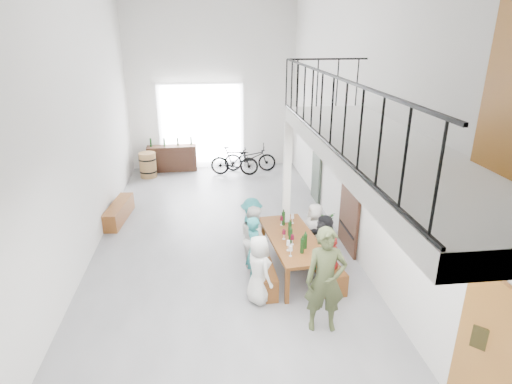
{
  "coord_description": "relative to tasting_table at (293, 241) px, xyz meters",
  "views": [
    {
      "loc": [
        -0.25,
        -8.32,
        4.52
      ],
      "look_at": [
        0.68,
        -0.5,
        1.48
      ],
      "focal_mm": 30.0,
      "sensor_mm": 36.0,
      "label": 1
    }
  ],
  "objects": [
    {
      "name": "floor",
      "position": [
        -1.3,
        1.2,
        -0.71
      ],
      "size": [
        12.0,
        12.0,
        0.0
      ],
      "primitive_type": "plane",
      "color": "slate",
      "rests_on": "ground"
    },
    {
      "name": "room_walls",
      "position": [
        -1.3,
        1.2,
        2.85
      ],
      "size": [
        12.0,
        12.0,
        12.0
      ],
      "color": "white",
      "rests_on": "ground"
    },
    {
      "name": "gateway_portal",
      "position": [
        -1.7,
        7.14,
        0.69
      ],
      "size": [
        2.8,
        0.08,
        2.8
      ],
      "primitive_type": "cube",
      "color": "white",
      "rests_on": "ground"
    },
    {
      "name": "right_wall_decor",
      "position": [
        1.4,
        -0.67,
        1.04
      ],
      "size": [
        0.07,
        8.28,
        5.07
      ],
      "color": "brown",
      "rests_on": "ground"
    },
    {
      "name": "balcony",
      "position": [
        0.68,
        -1.93,
        2.26
      ],
      "size": [
        1.52,
        5.62,
        4.0
      ],
      "color": "white",
      "rests_on": "ground"
    },
    {
      "name": "tasting_table",
      "position": [
        0.0,
        0.0,
        0.0
      ],
      "size": [
        1.06,
        2.18,
        0.79
      ],
      "rotation": [
        0.0,
        0.0,
        0.1
      ],
      "color": "brown",
      "rests_on": "ground"
    },
    {
      "name": "bench_inner",
      "position": [
        -0.59,
        0.03,
        -0.48
      ],
      "size": [
        0.36,
        1.94,
        0.44
      ],
      "primitive_type": "cube",
      "rotation": [
        0.0,
        0.0,
        0.03
      ],
      "color": "brown",
      "rests_on": "ground"
    },
    {
      "name": "bench_wall",
      "position": [
        0.59,
        0.03,
        -0.49
      ],
      "size": [
        0.52,
        1.9,
        0.43
      ],
      "primitive_type": "cube",
      "rotation": [
        0.0,
        0.0,
        0.15
      ],
      "color": "brown",
      "rests_on": "ground"
    },
    {
      "name": "tableware",
      "position": [
        -0.04,
        -0.09,
        0.23
      ],
      "size": [
        0.39,
        1.39,
        0.35
      ],
      "color": "black",
      "rests_on": "tasting_table"
    },
    {
      "name": "side_bench",
      "position": [
        -3.8,
        2.97,
        -0.49
      ],
      "size": [
        0.52,
        1.59,
        0.44
      ],
      "primitive_type": "cube",
      "rotation": [
        0.0,
        0.0,
        -0.12
      ],
      "color": "brown",
      "rests_on": "ground"
    },
    {
      "name": "oak_barrel",
      "position": [
        -3.45,
        6.26,
        -0.3
      ],
      "size": [
        0.55,
        0.55,
        0.8
      ],
      "color": "brown",
      "rests_on": "ground"
    },
    {
      "name": "serving_counter",
      "position": [
        -2.72,
        6.85,
        -0.28
      ],
      "size": [
        1.62,
        0.5,
        0.85
      ],
      "primitive_type": "cube",
      "rotation": [
        0.0,
        0.0,
        0.03
      ],
      "color": "#3B2014",
      "rests_on": "ground"
    },
    {
      "name": "counter_bottles",
      "position": [
        -2.72,
        6.86,
        0.28
      ],
      "size": [
        1.37,
        0.17,
        0.28
      ],
      "color": "black",
      "rests_on": "serving_counter"
    },
    {
      "name": "guest_left_a",
      "position": [
        -0.75,
        -0.81,
        -0.08
      ],
      "size": [
        0.62,
        0.73,
        1.26
      ],
      "primitive_type": "imported",
      "rotation": [
        0.0,
        0.0,
        1.99
      ],
      "color": "silver",
      "rests_on": "ground"
    },
    {
      "name": "guest_left_b",
      "position": [
        -0.75,
        -0.19,
        -0.03
      ],
      "size": [
        0.43,
        0.55,
        1.34
      ],
      "primitive_type": "imported",
      "rotation": [
        0.0,
        0.0,
        1.81
      ],
      "color": "#237275",
      "rests_on": "ground"
    },
    {
      "name": "guest_left_c",
      "position": [
        -0.7,
        0.34,
        -0.04
      ],
      "size": [
        0.65,
        0.75,
        1.32
      ],
      "primitive_type": "imported",
      "rotation": [
        0.0,
        0.0,
        1.84
      ],
      "color": "silver",
      "rests_on": "ground"
    },
    {
      "name": "guest_left_d",
      "position": [
        -0.68,
        0.95,
        -0.09
      ],
      "size": [
        0.6,
        0.87,
        1.24
      ],
      "primitive_type": "imported",
      "rotation": [
        0.0,
        0.0,
        1.38
      ],
      "color": "#237275",
      "rests_on": "ground"
    },
    {
      "name": "guest_right_a",
      "position": [
        0.62,
        -0.53,
        -0.18
      ],
      "size": [
        0.49,
        0.67,
        1.05
      ],
      "primitive_type": "imported",
      "rotation": [
        0.0,
        0.0,
        -2.01
      ],
      "color": "red",
      "rests_on": "ground"
    },
    {
      "name": "guest_right_b",
      "position": [
        0.62,
        0.04,
        -0.11
      ],
      "size": [
        0.59,
        1.16,
        1.19
      ],
      "primitive_type": "imported",
      "rotation": [
        0.0,
        0.0,
        -1.34
      ],
      "color": "black",
      "rests_on": "ground"
    },
    {
      "name": "guest_right_c",
      "position": [
        0.6,
        0.68,
        -0.12
      ],
      "size": [
        0.42,
        0.6,
        1.16
      ],
      "primitive_type": "imported",
      "rotation": [
        0.0,
        0.0,
        -1.47
      ],
      "color": "silver",
      "rests_on": "ground"
    },
    {
      "name": "host_standing",
      "position": [
        0.18,
        -1.63,
        0.17
      ],
      "size": [
        0.68,
        0.49,
        1.75
      ],
      "primitive_type": "imported",
      "rotation": [
        0.0,
        0.0,
        -0.12
      ],
      "color": "#414A29",
      "rests_on": "ground"
    },
    {
      "name": "potted_plant",
      "position": [
        1.15,
        1.8,
        -0.47
      ],
      "size": [
        0.53,
        0.5,
        0.47
      ],
      "primitive_type": "imported",
      "rotation": [
        0.0,
        0.0,
        0.38
      ],
      "color": "#1C5220",
      "rests_on": "ground"
    },
    {
      "name": "bicycle_near",
      "position": [
        -0.13,
        6.52,
        -0.26
      ],
      "size": [
        1.77,
        0.78,
        0.9
      ],
      "primitive_type": "imported",
      "rotation": [
        0.0,
        0.0,
        1.46
      ],
      "color": "black",
      "rests_on": "ground"
    },
    {
      "name": "bicycle_far",
      "position": [
        -0.68,
        6.14,
        -0.24
      ],
      "size": [
        1.61,
        0.73,
        0.94
      ],
      "primitive_type": "imported",
      "rotation": [
        0.0,
        0.0,
        1.38
      ],
      "color": "black",
      "rests_on": "ground"
    }
  ]
}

